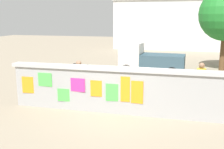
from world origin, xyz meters
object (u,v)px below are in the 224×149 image
Objects in this scene: bicycle_far at (78,75)px; person_walking at (79,77)px; person_bystander at (201,79)px; motorcycle at (113,80)px; bicycle_near at (159,95)px; auto_rickshaw_truck at (148,60)px.

bicycle_far is 3.37m from person_walking.
person_bystander is at bearing -21.84° from bicycle_far.
motorcycle is at bearing 161.63° from person_bystander.
person_bystander is (1.50, 0.44, 0.62)m from bicycle_near.
bicycle_far is at bearing 152.48° from motorcycle.
person_bystander is (2.55, -4.75, 0.09)m from auto_rickshaw_truck.
person_walking is at bearing -114.26° from motorcycle.
motorcycle is 1.17× the size of person_walking.
motorcycle is at bearing 143.10° from bicycle_near.
auto_rickshaw_truck is at bearing 69.26° from person_walking.
person_bystander is at bearing 16.53° from bicycle_near.
person_walking reaches higher than bicycle_near.
bicycle_far is at bearing 147.43° from bicycle_near.
person_walking is at bearing -110.74° from auto_rickshaw_truck.
motorcycle is 1.17× the size of person_bystander.
bicycle_near is at bearing -163.47° from person_bystander.
auto_rickshaw_truck is at bearing 71.29° from motorcycle.
bicycle_far reaches higher than motorcycle.
bicycle_far is (-3.32, -2.40, -0.54)m from auto_rickshaw_truck.
motorcycle is (-1.19, -3.51, -0.44)m from auto_rickshaw_truck.
bicycle_near is 1.03× the size of person_bystander.
motorcycle is 2.81m from bicycle_near.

